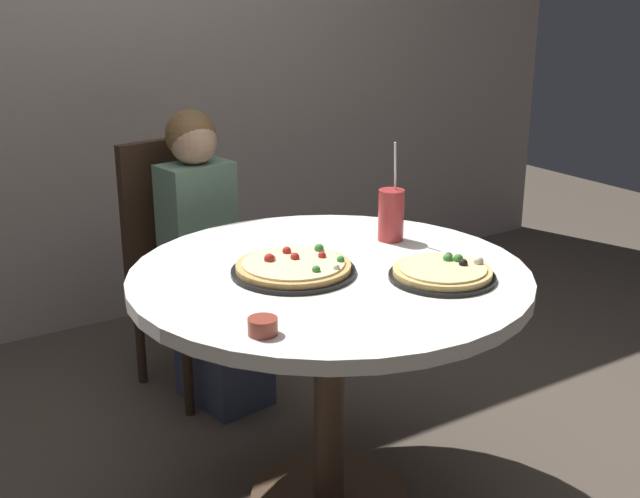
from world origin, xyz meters
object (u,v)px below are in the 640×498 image
chair_wooden (184,251)px  sauce_bowl (263,326)px  dining_table (330,307)px  diner_child (211,275)px  pizza_cheese (443,273)px  soda_cup (391,215)px  pizza_veggie (294,268)px

chair_wooden → sauce_bowl: (-0.35, -1.26, 0.24)m
dining_table → diner_child: size_ratio=1.04×
sauce_bowl → pizza_cheese: bearing=5.3°
pizza_cheese → sauce_bowl: bearing=-174.7°
pizza_cheese → soda_cup: 0.37m
pizza_veggie → soda_cup: 0.43m
chair_wooden → sauce_bowl: bearing=-105.5°
diner_child → pizza_veggie: (-0.11, -0.77, 0.28)m
dining_table → pizza_cheese: (0.22, -0.22, 0.12)m
pizza_veggie → pizza_cheese: (0.32, -0.25, -0.00)m
pizza_veggie → soda_cup: (0.41, 0.10, 0.06)m
diner_child → soda_cup: diner_child is taller
pizza_veggie → soda_cup: size_ratio=1.13×
diner_child → sauce_bowl: bearing=-109.1°
soda_cup → dining_table: bearing=-157.1°
dining_table → pizza_cheese: pizza_cheese is taller
dining_table → diner_child: diner_child is taller
chair_wooden → diner_child: 0.19m
diner_child → pizza_cheese: bearing=-78.3°
dining_table → soda_cup: size_ratio=3.65×
dining_table → chair_wooden: (-0.01, 0.99, -0.11)m
dining_table → soda_cup: 0.39m
dining_table → pizza_veggie: 0.16m
chair_wooden → soda_cup: (0.33, -0.86, 0.30)m
pizza_cheese → soda_cup: size_ratio=0.95×
pizza_veggie → sauce_bowl: 0.41m
dining_table → sauce_bowl: size_ratio=16.05×
diner_child → sauce_bowl: diner_child is taller
chair_wooden → sauce_bowl: chair_wooden is taller
soda_cup → diner_child: bearing=114.1°
dining_table → sauce_bowl: 0.47m
chair_wooden → pizza_veggie: bearing=-94.9°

